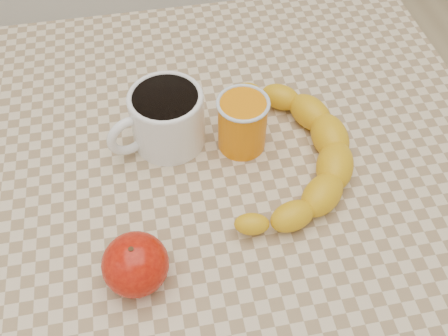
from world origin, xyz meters
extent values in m
cube|color=beige|center=(0.00, 0.00, 0.73)|extent=(0.80, 0.80, 0.04)
cube|color=#99754E|center=(0.00, 0.00, 0.68)|extent=(0.74, 0.74, 0.06)
cylinder|color=#99754E|center=(-0.35, 0.35, 0.35)|extent=(0.05, 0.05, 0.71)
cylinder|color=#99754E|center=(0.35, 0.35, 0.35)|extent=(0.05, 0.05, 0.71)
cylinder|color=white|center=(-0.06, 0.08, 0.79)|extent=(0.13, 0.13, 0.08)
cylinder|color=black|center=(-0.06, 0.08, 0.83)|extent=(0.09, 0.09, 0.01)
torus|color=white|center=(-0.06, 0.08, 0.83)|extent=(0.10, 0.10, 0.01)
torus|color=white|center=(-0.12, 0.06, 0.79)|extent=(0.06, 0.04, 0.06)
cylinder|color=orange|center=(0.04, 0.05, 0.79)|extent=(0.07, 0.07, 0.08)
torus|color=silver|center=(0.04, 0.05, 0.83)|extent=(0.07, 0.07, 0.01)
ellipsoid|color=#8D0B04|center=(-0.12, -0.13, 0.78)|extent=(0.10, 0.10, 0.07)
cylinder|color=#382311|center=(-0.12, -0.13, 0.81)|extent=(0.01, 0.01, 0.01)
camera|label=1|loc=(-0.08, -0.40, 1.29)|focal=40.00mm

